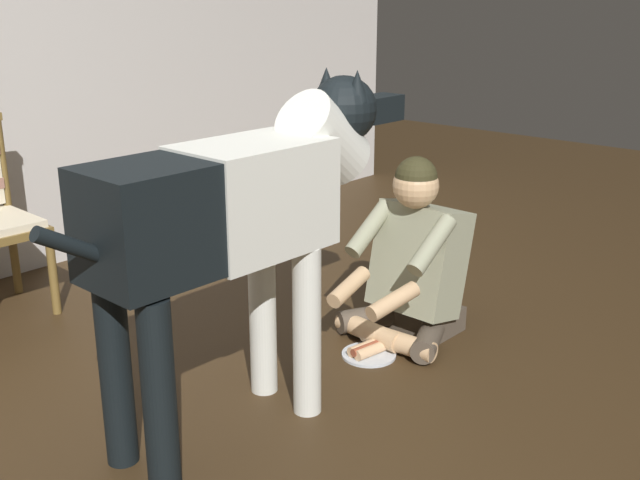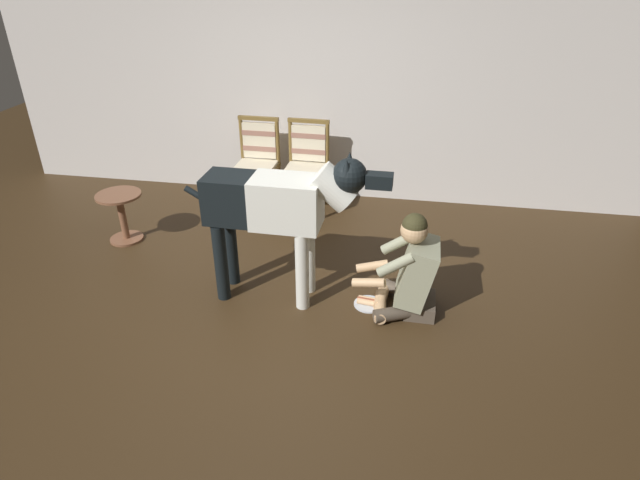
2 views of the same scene
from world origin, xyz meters
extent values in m
plane|color=#362614|center=(0.00, 0.00, 0.00)|extent=(12.66, 12.66, 0.00)
cylinder|color=brown|center=(0.14, 1.72, 0.21)|extent=(0.04, 0.04, 0.42)
cylinder|color=brown|center=(0.15, 2.13, 0.21)|extent=(0.04, 0.04, 0.42)
cylinder|color=brown|center=(0.15, 2.13, 0.72)|extent=(0.04, 0.04, 0.52)
cube|color=#4D4236|center=(1.23, 0.22, 0.06)|extent=(0.25, 0.34, 0.12)
cylinder|color=#4D4236|center=(1.07, 0.07, 0.07)|extent=(0.41, 0.26, 0.11)
cylinder|color=tan|center=(0.92, 0.14, 0.06)|extent=(0.11, 0.36, 0.09)
cylinder|color=#4D4236|center=(1.07, 0.38, 0.07)|extent=(0.41, 0.27, 0.11)
cylinder|color=tan|center=(0.92, 0.31, 0.06)|extent=(0.13, 0.37, 0.09)
cube|color=gray|center=(1.18, 0.22, 0.37)|extent=(0.32, 0.41, 0.54)
cylinder|color=gray|center=(1.01, 0.05, 0.52)|extent=(0.29, 0.09, 0.24)
cylinder|color=tan|center=(0.82, 0.10, 0.30)|extent=(0.28, 0.12, 0.12)
cylinder|color=gray|center=(1.02, 0.40, 0.52)|extent=(0.29, 0.09, 0.24)
cylinder|color=tan|center=(0.82, 0.35, 0.30)|extent=(0.28, 0.11, 0.12)
sphere|color=tan|center=(1.13, 0.22, 0.73)|extent=(0.21, 0.21, 0.21)
sphere|color=#33301A|center=(1.13, 0.22, 0.77)|extent=(0.19, 0.19, 0.19)
cylinder|color=silver|center=(0.29, 0.36, 0.34)|extent=(0.11, 0.11, 0.68)
cylinder|color=silver|center=(0.28, 0.12, 0.34)|extent=(0.11, 0.11, 0.68)
cylinder|color=black|center=(-0.39, 0.37, 0.34)|extent=(0.11, 0.11, 0.68)
cylinder|color=black|center=(-0.40, 0.13, 0.34)|extent=(0.11, 0.11, 0.68)
cube|color=silver|center=(0.14, 0.24, 0.87)|extent=(0.54, 0.36, 0.39)
cube|color=black|center=(-0.27, 0.25, 0.87)|extent=(0.47, 0.34, 0.37)
cylinder|color=silver|center=(0.51, 0.23, 1.03)|extent=(0.40, 0.25, 0.38)
sphere|color=black|center=(0.63, 0.23, 1.13)|extent=(0.26, 0.26, 0.26)
cube|color=black|center=(0.84, 0.23, 1.11)|extent=(0.20, 0.12, 0.10)
cone|color=black|center=(0.61, 0.31, 1.23)|extent=(0.09, 0.09, 0.12)
cone|color=black|center=(0.61, 0.15, 1.23)|extent=(0.09, 0.09, 0.12)
cylinder|color=black|center=(-0.52, 0.25, 0.83)|extent=(0.35, 0.06, 0.23)
cylinder|color=silver|center=(0.82, 0.23, 0.01)|extent=(0.25, 0.25, 0.01)
cylinder|color=#E0B283|center=(0.81, 0.21, 0.04)|extent=(0.19, 0.07, 0.05)
cylinder|color=#E0B283|center=(0.82, 0.25, 0.04)|extent=(0.19, 0.07, 0.05)
cylinder|color=brown|center=(0.82, 0.23, 0.04)|extent=(0.20, 0.06, 0.04)
camera|label=1|loc=(-1.68, -1.69, 1.57)|focal=43.25mm
camera|label=2|loc=(1.04, -3.35, 2.58)|focal=29.56mm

